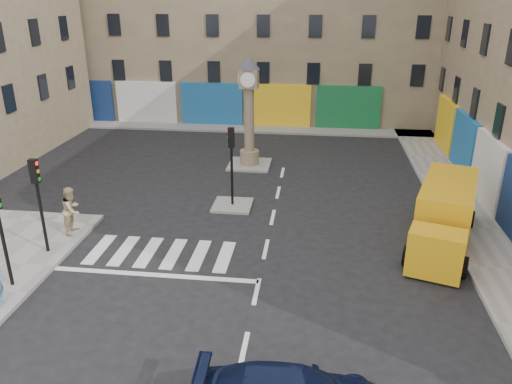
% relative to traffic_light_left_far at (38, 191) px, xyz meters
% --- Properties ---
extents(ground, '(120.00, 120.00, 0.00)m').
position_rel_traffic_light_left_far_xyz_m(ground, '(8.30, -2.60, -2.62)').
color(ground, black).
rests_on(ground, ground).
extents(sidewalk_right, '(2.60, 30.00, 0.15)m').
position_rel_traffic_light_left_far_xyz_m(sidewalk_right, '(17.00, 7.40, -2.55)').
color(sidewalk_right, gray).
rests_on(sidewalk_right, ground).
extents(sidewalk_far, '(32.00, 2.40, 0.15)m').
position_rel_traffic_light_left_far_xyz_m(sidewalk_far, '(4.30, 19.60, -2.55)').
color(sidewalk_far, gray).
rests_on(sidewalk_far, ground).
extents(island_near, '(1.80, 1.80, 0.12)m').
position_rel_traffic_light_left_far_xyz_m(island_near, '(6.30, 5.40, -2.56)').
color(island_near, gray).
rests_on(island_near, ground).
extents(island_far, '(2.40, 2.40, 0.12)m').
position_rel_traffic_light_left_far_xyz_m(island_far, '(6.30, 11.40, -2.56)').
color(island_far, gray).
rests_on(island_far, ground).
extents(building_far, '(32.00, 10.00, 17.00)m').
position_rel_traffic_light_left_far_xyz_m(building_far, '(4.30, 25.40, 5.88)').
color(building_far, '#88795A').
rests_on(building_far, ground).
extents(traffic_light_left_far, '(0.28, 0.22, 3.70)m').
position_rel_traffic_light_left_far_xyz_m(traffic_light_left_far, '(0.00, 0.00, 0.00)').
color(traffic_light_left_far, black).
rests_on(traffic_light_left_far, sidewalk_left).
extents(traffic_light_island, '(0.28, 0.22, 3.70)m').
position_rel_traffic_light_left_far_xyz_m(traffic_light_island, '(6.30, 5.40, -0.03)').
color(traffic_light_island, black).
rests_on(traffic_light_island, island_near).
extents(clock_pillar, '(1.20, 1.20, 6.10)m').
position_rel_traffic_light_left_far_xyz_m(clock_pillar, '(6.30, 11.40, 0.93)').
color(clock_pillar, '#907C5E').
rests_on(clock_pillar, island_far).
extents(yellow_van, '(3.81, 6.77, 2.36)m').
position_rel_traffic_light_left_far_xyz_m(yellow_van, '(15.28, 2.91, -1.45)').
color(yellow_van, orange).
rests_on(yellow_van, ground).
extents(pedestrian_tan, '(0.77, 0.98, 1.98)m').
position_rel_traffic_light_left_far_xyz_m(pedestrian_tan, '(0.30, 1.67, -1.48)').
color(pedestrian_tan, tan).
rests_on(pedestrian_tan, sidewalk_left).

